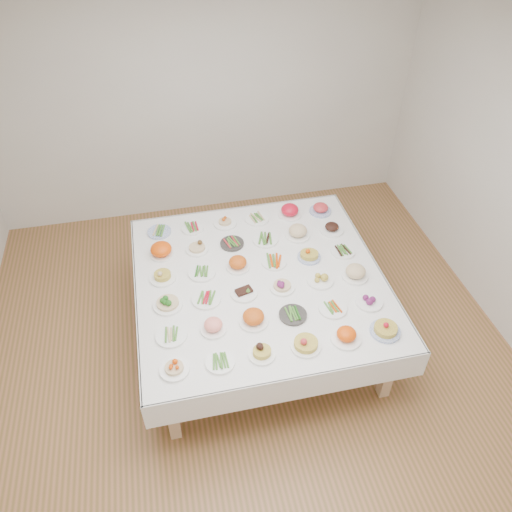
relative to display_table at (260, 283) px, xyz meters
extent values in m
plane|color=#A06642|center=(-0.17, -0.24, -0.68)|extent=(5.00, 5.00, 0.00)
cube|color=white|center=(-0.17, -0.24, 2.12)|extent=(5.00, 5.00, 0.02)
cube|color=silver|center=(-0.17, 2.26, 0.72)|extent=(5.00, 0.02, 2.80)
cube|color=white|center=(0.00, 0.00, 0.04)|extent=(2.18, 2.18, 0.06)
cube|color=white|center=(0.00, 1.09, -0.07)|extent=(2.20, 0.02, 0.28)
cube|color=white|center=(0.00, -1.09, -0.07)|extent=(2.20, 0.01, 0.28)
cube|color=white|center=(1.09, 0.00, -0.07)|extent=(0.02, 2.20, 0.28)
cube|color=white|center=(-1.09, 0.00, -0.07)|extent=(0.01, 2.20, 0.28)
cube|color=#D5B088|center=(-0.91, -0.91, -0.34)|extent=(0.09, 0.09, 0.69)
cube|color=#D5B088|center=(0.91, -0.91, -0.34)|extent=(0.09, 0.09, 0.69)
cube|color=#D5B088|center=(-0.91, 0.91, -0.34)|extent=(0.09, 0.09, 0.69)
cube|color=#D5B088|center=(0.91, 0.91, -0.34)|extent=(0.09, 0.09, 0.69)
cylinder|color=white|center=(-0.84, -0.83, 0.08)|extent=(0.22, 0.22, 0.02)
cylinder|color=white|center=(-0.49, -0.84, 0.08)|extent=(0.22, 0.22, 0.02)
cylinder|color=white|center=(-0.17, -0.84, 0.08)|extent=(0.21, 0.21, 0.02)
cylinder|color=white|center=(0.18, -0.83, 0.08)|extent=(0.23, 0.23, 0.02)
cylinder|color=white|center=(0.51, -0.83, 0.08)|extent=(0.24, 0.24, 0.02)
cylinder|color=#4C66B2|center=(0.84, -0.83, 0.08)|extent=(0.24, 0.24, 0.02)
cylinder|color=white|center=(-0.83, -0.51, 0.08)|extent=(0.25, 0.25, 0.02)
cylinder|color=white|center=(-0.49, -0.51, 0.08)|extent=(0.21, 0.21, 0.02)
cylinder|color=white|center=(-0.16, -0.50, 0.08)|extent=(0.24, 0.24, 0.02)
cylinder|color=#2F2C29|center=(0.17, -0.50, 0.08)|extent=(0.23, 0.23, 0.02)
cylinder|color=white|center=(0.51, -0.50, 0.08)|extent=(0.23, 0.23, 0.02)
cylinder|color=white|center=(0.83, -0.50, 0.08)|extent=(0.22, 0.22, 0.02)
cylinder|color=white|center=(-0.83, -0.17, 0.08)|extent=(0.24, 0.24, 0.02)
cylinder|color=white|center=(-0.50, -0.17, 0.08)|extent=(0.25, 0.25, 0.02)
cylinder|color=white|center=(-0.18, -0.17, 0.08)|extent=(0.23, 0.23, 0.02)
cylinder|color=white|center=(0.16, -0.17, 0.08)|extent=(0.21, 0.21, 0.02)
cylinder|color=white|center=(0.51, -0.16, 0.08)|extent=(0.23, 0.23, 0.02)
cylinder|color=white|center=(0.83, -0.17, 0.08)|extent=(0.23, 0.23, 0.02)
cylinder|color=white|center=(-0.84, 0.17, 0.08)|extent=(0.23, 0.23, 0.02)
cylinder|color=white|center=(-0.50, 0.17, 0.08)|extent=(0.25, 0.25, 0.02)
cylinder|color=white|center=(-0.16, 0.17, 0.08)|extent=(0.21, 0.21, 0.02)
cylinder|color=white|center=(0.17, 0.16, 0.08)|extent=(0.22, 0.22, 0.02)
cylinder|color=#4C66B2|center=(0.51, 0.16, 0.08)|extent=(0.21, 0.21, 0.02)
cylinder|color=white|center=(0.84, 0.17, 0.08)|extent=(0.22, 0.22, 0.02)
cylinder|color=white|center=(-0.83, 0.49, 0.08)|extent=(0.21, 0.21, 0.02)
cylinder|color=white|center=(-0.50, 0.49, 0.08)|extent=(0.21, 0.21, 0.02)
cylinder|color=#2F2C29|center=(-0.16, 0.51, 0.08)|extent=(0.22, 0.22, 0.02)
cylinder|color=white|center=(0.17, 0.49, 0.08)|extent=(0.24, 0.24, 0.02)
cylinder|color=white|center=(0.49, 0.49, 0.08)|extent=(0.24, 0.24, 0.02)
cylinder|color=white|center=(0.85, 0.50, 0.08)|extent=(0.23, 0.23, 0.02)
cylinder|color=#4C66B2|center=(-0.83, 0.84, 0.08)|extent=(0.23, 0.23, 0.02)
cylinder|color=white|center=(-0.50, 0.83, 0.08)|extent=(0.22, 0.22, 0.02)
cylinder|color=white|center=(-0.17, 0.83, 0.08)|extent=(0.23, 0.23, 0.02)
cylinder|color=white|center=(0.16, 0.84, 0.08)|extent=(0.24, 0.24, 0.02)
cylinder|color=white|center=(0.51, 0.84, 0.08)|extent=(0.23, 0.23, 0.02)
cylinder|color=#4C66B2|center=(0.83, 0.83, 0.08)|extent=(0.22, 0.22, 0.02)
camera|label=1|loc=(-0.72, -3.13, 3.15)|focal=35.00mm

